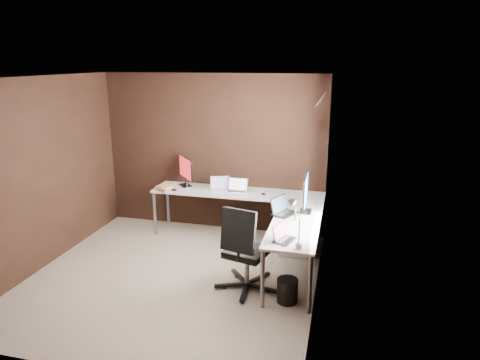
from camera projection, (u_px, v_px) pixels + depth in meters
The scene contains 15 objects.
room at pixel (198, 182), 5.14m from camera, with size 3.60×3.60×2.50m.
desk at pixel (255, 206), 6.10m from camera, with size 2.65×2.25×0.73m.
drawer_pedestal at pixel (296, 232), 6.17m from camera, with size 0.42×0.50×0.60m, color white.
monitor_left at pixel (186, 170), 6.83m from camera, with size 0.37×0.43×0.47m.
monitor_right at pixel (305, 192), 5.64m from camera, with size 0.16×0.62×0.50m.
laptop_white at pixel (220, 187), 6.68m from camera, with size 0.35×0.30×0.20m.
laptop_silver at pixel (237, 189), 6.55m from camera, with size 0.33×0.24×0.22m.
laptop_black_big at pixel (282, 210), 5.64m from camera, with size 0.37×0.41×0.23m.
laptop_black_small at pixel (282, 237), 4.81m from camera, with size 0.26×0.31×0.18m.
book_stack at pixel (165, 188), 6.66m from camera, with size 0.30×0.28×0.08m.
mouse_left at pixel (174, 190), 6.63m from camera, with size 0.09×0.06×0.04m, color black.
mouse_corner at pixel (263, 194), 6.43m from camera, with size 0.08×0.05×0.03m, color black.
desk_lamp at pixel (294, 218), 4.59m from camera, with size 0.18×0.21×0.53m.
office_chair at pixel (245, 265), 5.14m from camera, with size 0.60×0.62×1.08m.
wastebasket at pixel (287, 290), 4.91m from camera, with size 0.24×0.24×0.28m, color black.
Camera 1 is at (2.01, -4.61, 2.70)m, focal length 32.00 mm.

